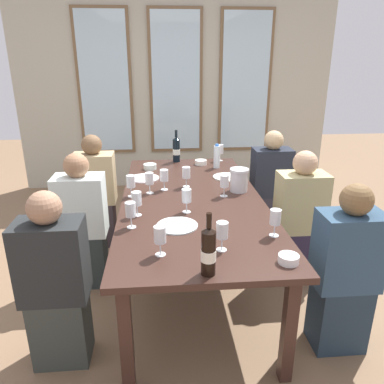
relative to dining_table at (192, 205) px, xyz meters
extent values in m
plane|color=brown|center=(0.00, 0.00, -0.68)|extent=(12.00, 12.00, 0.00)
cube|color=#B5B19C|center=(0.00, 2.56, 0.77)|extent=(4.29, 0.06, 2.90)
cube|color=brown|center=(-0.95, 2.51, 0.77)|extent=(0.72, 0.03, 1.88)
cube|color=silver|center=(-0.95, 2.50, 0.77)|extent=(0.64, 0.01, 1.80)
cube|color=brown|center=(0.00, 2.51, 0.77)|extent=(0.72, 0.03, 1.88)
cube|color=silver|center=(0.00, 2.50, 0.77)|extent=(0.64, 0.01, 1.80)
cube|color=brown|center=(0.95, 2.51, 0.77)|extent=(0.72, 0.03, 1.88)
cube|color=silver|center=(0.95, 2.50, 0.77)|extent=(0.64, 0.01, 1.80)
cube|color=#37211A|center=(0.00, 0.00, 0.04)|extent=(1.09, 2.35, 0.04)
cube|color=#37211A|center=(-0.45, -1.08, -0.33)|extent=(0.07, 0.07, 0.70)
cube|color=#37211A|center=(0.45, -1.08, -0.33)|extent=(0.07, 0.07, 0.70)
cube|color=#37211A|center=(-0.45, 1.08, -0.33)|extent=(0.07, 0.07, 0.70)
cube|color=#37211A|center=(0.45, 1.08, -0.33)|extent=(0.07, 0.07, 0.70)
cylinder|color=white|center=(-0.14, -0.51, 0.07)|extent=(0.27, 0.27, 0.01)
cylinder|color=white|center=(0.37, 0.50, 0.07)|extent=(0.26, 0.26, 0.01)
cylinder|color=white|center=(-0.39, 0.52, 0.07)|extent=(0.27, 0.27, 0.01)
cylinder|color=silver|center=(0.40, 0.13, 0.15)|extent=(0.14, 0.14, 0.17)
cylinder|color=silver|center=(0.40, 0.13, 0.24)|extent=(0.16, 0.16, 0.02)
cylinder|color=black|center=(-0.01, -1.09, 0.18)|extent=(0.07, 0.08, 0.24)
cone|color=black|center=(-0.01, -1.09, 0.31)|extent=(0.07, 0.08, 0.02)
cylinder|color=black|center=(-0.01, -1.09, 0.36)|extent=(0.03, 0.03, 0.08)
cylinder|color=silver|center=(-0.01, -1.09, 0.17)|extent=(0.08, 0.08, 0.06)
cylinder|color=black|center=(-0.07, 1.09, 0.18)|extent=(0.08, 0.08, 0.24)
cone|color=black|center=(-0.07, 1.09, 0.31)|extent=(0.08, 0.08, 0.02)
cylinder|color=black|center=(-0.07, 1.09, 0.36)|extent=(0.03, 0.03, 0.08)
cylinder|color=silver|center=(-0.07, 1.09, 0.17)|extent=(0.08, 0.08, 0.06)
cylinder|color=white|center=(0.17, 0.95, 0.09)|extent=(0.12, 0.12, 0.05)
cylinder|color=white|center=(-0.34, 0.83, 0.09)|extent=(0.13, 0.13, 0.05)
cylinder|color=white|center=(0.43, -1.02, 0.09)|extent=(0.11, 0.11, 0.05)
cylinder|color=white|center=(0.32, 0.82, 0.17)|extent=(0.06, 0.06, 0.22)
cylinder|color=blue|center=(0.32, 0.82, 0.29)|extent=(0.04, 0.04, 0.02)
cylinder|color=white|center=(-0.25, -0.87, 0.07)|extent=(0.06, 0.06, 0.00)
cylinder|color=white|center=(-0.25, -0.87, 0.11)|extent=(0.01, 0.01, 0.07)
cylinder|color=white|center=(-0.25, -0.87, 0.19)|extent=(0.07, 0.07, 0.09)
cylinder|color=white|center=(-0.02, 0.27, 0.07)|extent=(0.06, 0.06, 0.00)
cylinder|color=white|center=(-0.02, 0.27, 0.11)|extent=(0.01, 0.01, 0.07)
cylinder|color=white|center=(-0.02, 0.27, 0.19)|extent=(0.07, 0.07, 0.09)
cylinder|color=maroon|center=(-0.02, 0.27, 0.16)|extent=(0.06, 0.06, 0.02)
cylinder|color=white|center=(-0.47, 0.07, 0.07)|extent=(0.06, 0.06, 0.00)
cylinder|color=white|center=(-0.47, 0.07, 0.11)|extent=(0.01, 0.01, 0.07)
cylinder|color=white|center=(-0.47, 0.07, 0.19)|extent=(0.07, 0.07, 0.09)
cylinder|color=maroon|center=(-0.47, 0.07, 0.16)|extent=(0.06, 0.06, 0.03)
cylinder|color=white|center=(-0.33, 0.14, 0.07)|extent=(0.06, 0.06, 0.00)
cylinder|color=white|center=(-0.33, 0.14, 0.11)|extent=(0.01, 0.01, 0.07)
cylinder|color=white|center=(-0.33, 0.14, 0.19)|extent=(0.07, 0.07, 0.09)
cylinder|color=white|center=(-0.21, 0.21, 0.07)|extent=(0.06, 0.06, 0.00)
cylinder|color=white|center=(-0.21, 0.21, 0.11)|extent=(0.01, 0.01, 0.07)
cylinder|color=white|center=(-0.21, 0.21, 0.19)|extent=(0.07, 0.07, 0.09)
cylinder|color=#590C19|center=(-0.21, 0.21, 0.15)|extent=(0.06, 0.06, 0.02)
cylinder|color=white|center=(0.26, 0.02, 0.07)|extent=(0.06, 0.06, 0.00)
cylinder|color=white|center=(0.26, 0.02, 0.11)|extent=(0.01, 0.01, 0.07)
cylinder|color=white|center=(0.26, 0.02, 0.19)|extent=(0.07, 0.07, 0.09)
cylinder|color=white|center=(0.39, 1.08, 0.07)|extent=(0.06, 0.06, 0.00)
cylinder|color=white|center=(0.39, 1.08, 0.11)|extent=(0.01, 0.01, 0.07)
cylinder|color=white|center=(0.39, 1.08, 0.19)|extent=(0.07, 0.07, 0.09)
cylinder|color=maroon|center=(0.39, 1.08, 0.16)|extent=(0.06, 0.06, 0.03)
cylinder|color=white|center=(0.45, -0.70, 0.07)|extent=(0.06, 0.06, 0.00)
cylinder|color=white|center=(0.45, -0.70, 0.11)|extent=(0.01, 0.01, 0.07)
cylinder|color=white|center=(0.45, -0.70, 0.19)|extent=(0.07, 0.07, 0.09)
cylinder|color=maroon|center=(0.45, -0.70, 0.16)|extent=(0.06, 0.06, 0.03)
cylinder|color=white|center=(-0.44, -0.50, 0.07)|extent=(0.06, 0.06, 0.00)
cylinder|color=white|center=(-0.44, -0.50, 0.11)|extent=(0.01, 0.01, 0.07)
cylinder|color=white|center=(-0.44, -0.50, 0.19)|extent=(0.07, 0.07, 0.09)
cylinder|color=white|center=(0.10, -0.85, 0.07)|extent=(0.06, 0.06, 0.00)
cylinder|color=white|center=(0.10, -0.85, 0.11)|extent=(0.01, 0.01, 0.07)
cylinder|color=white|center=(0.10, -0.85, 0.19)|extent=(0.07, 0.07, 0.09)
cylinder|color=#590C19|center=(0.10, -0.85, 0.16)|extent=(0.06, 0.06, 0.04)
cylinder|color=white|center=(-0.06, -0.28, 0.07)|extent=(0.06, 0.06, 0.00)
cylinder|color=white|center=(-0.06, -0.28, 0.11)|extent=(0.01, 0.01, 0.07)
cylinder|color=white|center=(-0.06, -0.28, 0.19)|extent=(0.07, 0.07, 0.09)
cylinder|color=beige|center=(-0.06, -0.28, 0.16)|extent=(0.06, 0.06, 0.03)
cylinder|color=white|center=(-0.41, -0.31, 0.07)|extent=(0.06, 0.06, 0.00)
cylinder|color=white|center=(-0.41, -0.31, 0.11)|extent=(0.01, 0.01, 0.07)
cylinder|color=white|center=(-0.41, -0.31, 0.19)|extent=(0.07, 0.07, 0.09)
cube|color=#392F35|center=(-0.87, 0.73, -0.45)|extent=(0.32, 0.24, 0.45)
cube|color=tan|center=(-0.87, 0.73, 0.01)|extent=(0.38, 0.24, 0.48)
sphere|color=brown|center=(-0.87, 0.73, 0.34)|extent=(0.19, 0.19, 0.19)
cube|color=#2F2D3A|center=(0.87, 0.78, -0.45)|extent=(0.32, 0.24, 0.45)
cube|color=#212632|center=(0.87, 0.78, 0.01)|extent=(0.38, 0.24, 0.48)
sphere|color=tan|center=(0.87, 0.78, 0.34)|extent=(0.19, 0.19, 0.19)
cube|color=#2A3433|center=(-0.87, 0.04, -0.45)|extent=(0.32, 0.24, 0.45)
cube|color=silver|center=(-0.87, 0.04, 0.01)|extent=(0.38, 0.24, 0.48)
sphere|color=#9C6E4E|center=(-0.87, 0.04, 0.34)|extent=(0.19, 0.19, 0.19)
cube|color=#2B2339|center=(0.87, -0.04, -0.45)|extent=(0.32, 0.24, 0.45)
cube|color=tan|center=(0.87, -0.04, 0.01)|extent=(0.38, 0.24, 0.48)
sphere|color=tan|center=(0.87, -0.04, 0.34)|extent=(0.19, 0.19, 0.19)
cube|color=#343934|center=(-0.87, -0.80, -0.45)|extent=(0.32, 0.24, 0.45)
cube|color=#222526|center=(-0.87, -0.80, 0.01)|extent=(0.38, 0.24, 0.48)
sphere|color=#A07558|center=(-0.87, -0.80, 0.34)|extent=(0.19, 0.19, 0.19)
cube|color=#21303F|center=(0.87, -0.83, -0.45)|extent=(0.32, 0.24, 0.45)
cube|color=#2C465F|center=(0.87, -0.83, 0.01)|extent=(0.38, 0.24, 0.48)
sphere|color=brown|center=(0.87, -0.83, 0.34)|extent=(0.19, 0.19, 0.19)
camera|label=1|loc=(-0.24, -2.71, 1.10)|focal=34.81mm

